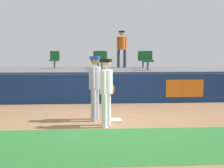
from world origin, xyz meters
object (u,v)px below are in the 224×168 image
at_px(seat_front_center, 102,59).
at_px(seat_back_left, 55,59).
at_px(spectator_hooded, 122,46).
at_px(seat_front_right, 148,59).
at_px(player_runner_visitor, 95,83).
at_px(player_fielder_home, 106,88).
at_px(seat_back_right, 143,59).
at_px(first_base, 114,121).
at_px(seat_back_center, 98,59).

bearing_deg(seat_front_center, seat_back_left, 140.89).
xyz_separation_m(seat_back_left, spectator_hooded, (3.31, 0.53, 0.60)).
relative_size(seat_front_right, spectator_hooded, 0.45).
bearing_deg(player_runner_visitor, seat_front_center, -169.21).
bearing_deg(seat_back_left, player_runner_visitor, -73.78).
height_order(seat_back_left, seat_front_right, same).
height_order(player_fielder_home, spectator_hooded, spectator_hooded).
distance_m(player_fielder_home, seat_front_center, 5.40).
relative_size(seat_front_center, seat_front_right, 1.00).
distance_m(seat_back_left, seat_front_center, 2.85).
height_order(seat_back_right, seat_front_center, same).
relative_size(first_base, seat_front_center, 0.48).
bearing_deg(seat_front_center, player_fielder_home, -90.72).
relative_size(player_runner_visitor, seat_back_center, 2.24).
relative_size(seat_back_center, spectator_hooded, 0.45).
relative_size(seat_back_center, seat_front_right, 1.00).
xyz_separation_m(player_fielder_home, seat_front_center, (0.07, 5.37, 0.63)).
height_order(player_fielder_home, seat_back_center, seat_back_center).
bearing_deg(spectator_hooded, player_runner_visitor, 66.59).
bearing_deg(seat_back_right, seat_front_center, -139.37).
bearing_deg(seat_back_left, seat_front_right, -23.10).
relative_size(first_base, seat_back_right, 0.48).
bearing_deg(seat_back_center, seat_front_center, -86.21).
bearing_deg(spectator_hooded, first_base, 71.32).
relative_size(seat_back_left, seat_back_center, 1.00).
distance_m(player_fielder_home, seat_back_left, 7.51).
bearing_deg(spectator_hooded, seat_front_right, 99.79).
height_order(player_runner_visitor, seat_back_center, seat_back_center).
relative_size(seat_back_left, seat_back_right, 1.00).
distance_m(player_runner_visitor, seat_front_right, 5.17).
relative_size(seat_back_right, seat_back_center, 1.00).
distance_m(player_fielder_home, seat_back_center, 7.19).
height_order(first_base, seat_front_center, seat_front_center).
bearing_deg(seat_front_right, player_runner_visitor, -117.45).
bearing_deg(first_base, seat_back_left, 109.75).
distance_m(seat_back_left, spectator_hooded, 3.41).
distance_m(first_base, seat_front_center, 5.15).
bearing_deg(seat_back_right, first_base, -106.00).
bearing_deg(seat_back_right, seat_back_left, -180.00).
bearing_deg(seat_front_right, seat_back_center, 139.75).
height_order(seat_back_right, seat_front_right, same).
height_order(first_base, spectator_hooded, spectator_hooded).
xyz_separation_m(first_base, seat_back_center, (-0.30, 6.68, 1.64)).
distance_m(first_base, seat_back_center, 6.88).
xyz_separation_m(first_base, player_runner_visitor, (-0.55, 0.32, 1.05)).
distance_m(seat_back_left, seat_back_center, 2.09).
distance_m(seat_back_right, seat_back_center, 2.22).
height_order(player_runner_visitor, spectator_hooded, spectator_hooded).
height_order(first_base, seat_back_right, seat_back_right).
bearing_deg(seat_front_right, seat_back_right, 87.13).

